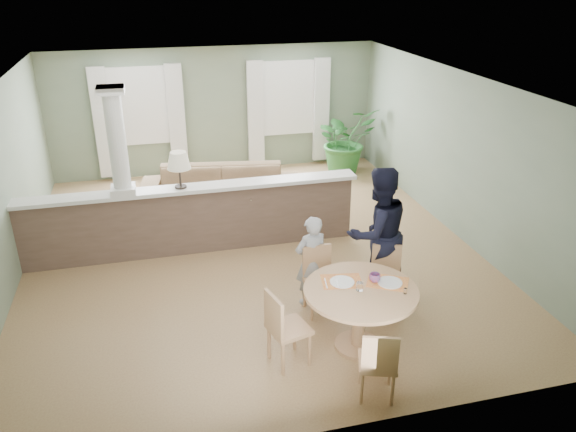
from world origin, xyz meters
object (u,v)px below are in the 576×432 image
object	(u,v)px
man_person	(377,233)
sofa	(221,193)
chair_far_boy	(319,276)
chair_side	(283,326)
child_person	(311,261)
chair_far_man	(386,276)
chair_near	(378,362)
dining_table	(361,301)
houseplant	(345,140)

from	to	relation	value
man_person	sofa	bearing A→B (deg)	-73.69
sofa	chair_far_boy	xyz separation A→B (m)	(0.82, -3.43, 0.07)
chair_side	child_person	world-z (taller)	child_person
chair_far_man	chair_near	size ratio (longest dim) A/B	1.03
dining_table	chair_far_man	bearing A→B (deg)	48.15
chair_near	man_person	bearing A→B (deg)	-92.84
sofa	man_person	distance (m)	3.69
houseplant	child_person	world-z (taller)	houseplant
sofa	chair_far_man	xyz separation A→B (m)	(1.68, -3.63, 0.07)
chair_near	chair_far_man	bearing A→B (deg)	-97.10
child_person	chair_near	bearing A→B (deg)	82.70
dining_table	chair_far_man	size ratio (longest dim) A/B	1.49
chair_near	man_person	world-z (taller)	man_person
dining_table	man_person	size ratio (longest dim) A/B	0.71
sofa	man_person	size ratio (longest dim) A/B	1.56
sofa	chair_far_man	world-z (taller)	chair_far_man
chair_far_boy	chair_side	distance (m)	1.23
houseplant	chair_far_boy	distance (m)	5.53
chair_near	houseplant	bearing A→B (deg)	-88.09
chair_side	man_person	distance (m)	2.03
chair_far_man	chair_near	world-z (taller)	chair_far_man
houseplant	chair_near	distance (m)	7.20
dining_table	chair_side	bearing A→B (deg)	-174.70
dining_table	chair_near	distance (m)	0.92
dining_table	chair_far_boy	world-z (taller)	dining_table
chair_side	man_person	bearing A→B (deg)	-68.35
chair_far_man	child_person	world-z (taller)	child_person
chair_far_boy	man_person	distance (m)	0.99
houseplant	child_person	xyz separation A→B (m)	(-2.22, -4.92, -0.09)
dining_table	chair_far_man	distance (m)	0.96
sofa	chair_side	size ratio (longest dim) A/B	3.10
chair_side	chair_far_boy	bearing A→B (deg)	-51.05
sofa	chair_far_man	distance (m)	4.00
dining_table	chair_far_boy	xyz separation A→B (m)	(-0.23, 0.90, -0.15)
chair_far_boy	chair_near	size ratio (longest dim) A/B	1.03
dining_table	child_person	bearing A→B (deg)	104.96
dining_table	chair_near	world-z (taller)	dining_table
houseplant	chair_side	distance (m)	6.73
houseplant	chair_far_man	size ratio (longest dim) A/B	1.64
sofa	dining_table	world-z (taller)	dining_table
dining_table	child_person	world-z (taller)	child_person
chair_far_man	man_person	xyz separation A→B (m)	(0.01, 0.38, 0.44)
chair_side	dining_table	bearing A→B (deg)	-99.45
chair_side	chair_near	bearing A→B (deg)	-149.40
sofa	houseplant	world-z (taller)	houseplant
chair_far_boy	chair_near	bearing A→B (deg)	-87.85
houseplant	chair_far_man	xyz separation A→B (m)	(-1.29, -5.29, -0.24)
chair_side	child_person	distance (m)	1.35
man_person	child_person	bearing A→B (deg)	-10.42
houseplant	man_person	bearing A→B (deg)	-104.70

